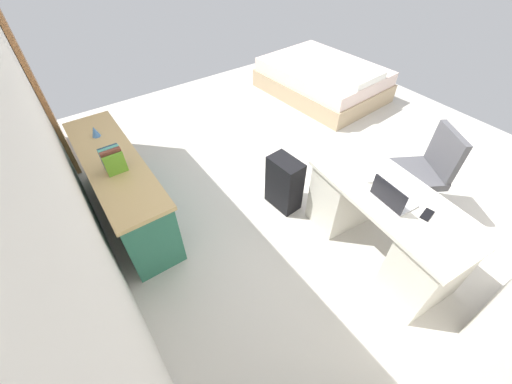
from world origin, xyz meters
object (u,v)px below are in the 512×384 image
at_px(suitcase_black, 284,183).
at_px(computer_mouse, 370,180).
at_px(credenza, 122,188).
at_px(laptop, 392,197).
at_px(cell_phone_near_laptop, 427,215).
at_px(office_chair, 420,177).
at_px(figurine_small, 95,132).
at_px(desk, 383,224).
at_px(bed, 323,80).

xyz_separation_m(suitcase_black, computer_mouse, (-0.75, -0.30, 0.45)).
distance_m(credenza, laptop, 2.50).
xyz_separation_m(suitcase_black, cell_phone_near_laptop, (-1.26, -0.35, 0.44)).
bearing_deg(office_chair, credenza, 56.76).
height_order(suitcase_black, figurine_small, figurine_small).
distance_m(suitcase_black, computer_mouse, 0.92).
distance_m(desk, figurine_small, 2.88).
distance_m(desk, laptop, 0.41).
xyz_separation_m(computer_mouse, figurine_small, (2.03, 1.71, 0.04)).
bearing_deg(cell_phone_near_laptop, credenza, 28.69).
height_order(credenza, figurine_small, figurine_small).
relative_size(credenza, suitcase_black, 3.02).
relative_size(bed, suitcase_black, 3.35).
bearing_deg(bed, credenza, 102.86).
height_order(desk, credenza, desk).
bearing_deg(office_chair, laptop, 102.37).
bearing_deg(cell_phone_near_laptop, computer_mouse, -5.95).
distance_m(computer_mouse, figurine_small, 2.66).
distance_m(desk, cell_phone_near_laptop, 0.45).
bearing_deg(desk, bed, -34.72).
xyz_separation_m(credenza, computer_mouse, (-1.58, -1.71, 0.38)).
bearing_deg(suitcase_black, desk, -166.39).
distance_m(office_chair, figurine_small, 3.29).
bearing_deg(desk, credenza, 43.73).
height_order(laptop, figurine_small, laptop).
distance_m(credenza, suitcase_black, 1.64).
bearing_deg(desk, office_chair, -77.60).
height_order(cell_phone_near_laptop, figurine_small, figurine_small).
xyz_separation_m(bed, laptop, (-2.64, 1.91, 0.54)).
distance_m(office_chair, laptop, 0.95).
bearing_deg(laptop, bed, -35.81).
relative_size(credenza, computer_mouse, 18.00).
bearing_deg(figurine_small, computer_mouse, -139.85).
distance_m(suitcase_black, laptop, 1.14).
bearing_deg(cell_phone_near_laptop, figurine_small, 23.29).
distance_m(desk, office_chair, 0.79).
height_order(computer_mouse, figurine_small, figurine_small).
relative_size(laptop, cell_phone_near_laptop, 2.42).
distance_m(bed, laptop, 3.30).
bearing_deg(cell_phone_near_laptop, suitcase_black, 4.07).
distance_m(credenza, bed, 3.65).
bearing_deg(computer_mouse, office_chair, -89.42).
height_order(bed, cell_phone_near_laptop, cell_phone_near_laptop).
relative_size(laptop, computer_mouse, 3.29).
bearing_deg(credenza, figurine_small, 0.19).
height_order(credenza, bed, credenza).
bearing_deg(laptop, cell_phone_near_laptop, -155.82).
bearing_deg(computer_mouse, bed, -32.32).
xyz_separation_m(laptop, computer_mouse, (0.26, -0.07, -0.03)).
height_order(desk, office_chair, office_chair).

